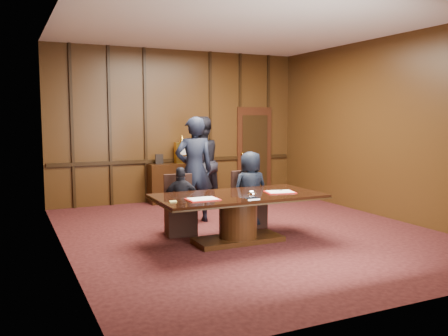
% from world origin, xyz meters
% --- Properties ---
extents(room, '(7.00, 7.04, 3.50)m').
position_xyz_m(room, '(0.07, 0.14, 1.72)').
color(room, black).
rests_on(room, ground).
extents(sideboard, '(1.60, 0.45, 1.54)m').
position_xyz_m(sideboard, '(0.00, 3.26, 0.49)').
color(sideboard, black).
rests_on(sideboard, ground).
extents(conference_table, '(2.62, 1.32, 0.76)m').
position_xyz_m(conference_table, '(-0.45, -0.50, 0.51)').
color(conference_table, black).
rests_on(conference_table, ground).
extents(folder_left, '(0.46, 0.33, 0.02)m').
position_xyz_m(folder_left, '(-1.14, -0.71, 0.77)').
color(folder_left, red).
rests_on(folder_left, conference_table).
extents(folder_right, '(0.52, 0.42, 0.02)m').
position_xyz_m(folder_right, '(0.24, -0.62, 0.77)').
color(folder_right, red).
rests_on(folder_right, conference_table).
extents(inkstand, '(0.20, 0.14, 0.12)m').
position_xyz_m(inkstand, '(-0.45, -0.95, 0.81)').
color(inkstand, white).
rests_on(inkstand, conference_table).
extents(notepad, '(0.10, 0.07, 0.01)m').
position_xyz_m(notepad, '(-1.59, -0.69, 0.77)').
color(notepad, '#E6DD70').
rests_on(notepad, conference_table).
extents(chair_left, '(0.55, 0.55, 0.99)m').
position_xyz_m(chair_left, '(-1.10, 0.38, 0.29)').
color(chair_left, black).
rests_on(chair_left, ground).
extents(chair_right, '(0.52, 0.52, 0.99)m').
position_xyz_m(chair_right, '(0.19, 0.38, 0.29)').
color(chair_right, black).
rests_on(chair_right, ground).
extents(signatory_left, '(0.72, 0.42, 1.14)m').
position_xyz_m(signatory_left, '(-1.10, 0.30, 0.57)').
color(signatory_left, black).
rests_on(signatory_left, ground).
extents(signatory_right, '(0.67, 0.45, 1.36)m').
position_xyz_m(signatory_right, '(0.20, 0.30, 0.68)').
color(signatory_right, black).
rests_on(signatory_right, ground).
extents(witness_left, '(0.78, 0.57, 1.97)m').
position_xyz_m(witness_left, '(-0.54, 1.14, 0.98)').
color(witness_left, black).
rests_on(witness_left, ground).
extents(witness_right, '(1.15, 1.03, 1.97)m').
position_xyz_m(witness_right, '(0.08, 2.34, 0.98)').
color(witness_right, black).
rests_on(witness_right, ground).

